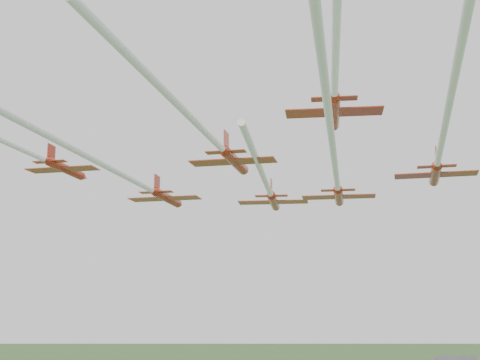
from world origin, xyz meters
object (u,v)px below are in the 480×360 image
(jet_row3_left, at_px, (8,143))
(jet_row3_right, at_px, (444,129))
(jet_row2_left, at_px, (131,179))
(jet_lead, at_px, (269,190))
(jet_row3_mid, at_px, (214,140))
(jet_row4_right, at_px, (336,35))
(jet_row2_right, at_px, (335,166))

(jet_row3_left, distance_m, jet_row3_right, 41.08)
(jet_row3_right, bearing_deg, jet_row2_left, 154.82)
(jet_lead, xyz_separation_m, jet_row3_left, (-17.84, -28.74, 0.64))
(jet_row2_left, relative_size, jet_row3_mid, 1.23)
(jet_row3_mid, distance_m, jet_row3_right, 20.77)
(jet_lead, bearing_deg, jet_row4_right, -79.91)
(jet_row3_mid, relative_size, jet_row3_right, 0.69)
(jet_row2_right, relative_size, jet_row4_right, 1.00)
(jet_row2_right, relative_size, jet_row3_left, 1.22)
(jet_row3_left, height_order, jet_row4_right, jet_row4_right)
(jet_row2_right, relative_size, jet_row3_mid, 1.41)
(jet_lead, height_order, jet_row3_mid, jet_lead)
(jet_row2_right, bearing_deg, jet_row3_right, -48.33)
(jet_lead, xyz_separation_m, jet_row2_right, (12.60, -18.87, -1.93))
(jet_row2_right, height_order, jet_row3_mid, jet_row3_mid)
(jet_row3_left, bearing_deg, jet_lead, 51.15)
(jet_row4_right, bearing_deg, jet_row2_right, 89.88)
(jet_lead, bearing_deg, jet_row2_left, -140.69)
(jet_row2_right, distance_m, jet_row3_mid, 11.99)
(jet_row2_left, distance_m, jet_row3_left, 15.05)
(jet_row3_mid, distance_m, jet_row4_right, 21.45)
(jet_row3_left, distance_m, jet_row3_mid, 20.71)
(jet_lead, relative_size, jet_row3_left, 0.89)
(jet_row2_right, xyz_separation_m, jet_row3_right, (10.55, -8.21, 0.36))
(jet_lead, distance_m, jet_row4_right, 44.10)
(jet_row2_left, bearing_deg, jet_row3_right, -25.93)
(jet_lead, relative_size, jet_row2_right, 0.73)
(jet_lead, relative_size, jet_row4_right, 0.73)
(jet_lead, bearing_deg, jet_row3_mid, -97.36)
(jet_row4_right, bearing_deg, jet_row3_mid, 121.40)
(jet_row3_left, height_order, jet_row3_right, jet_row3_left)
(jet_lead, height_order, jet_row3_right, jet_lead)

